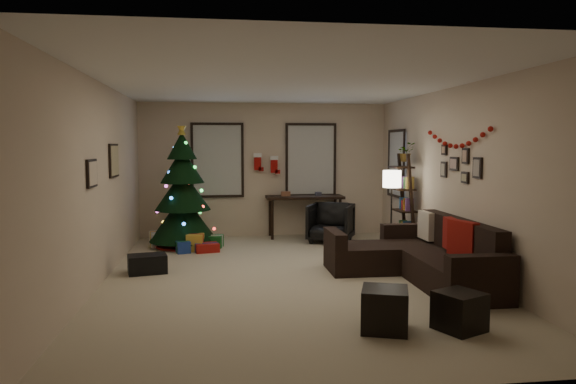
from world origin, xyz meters
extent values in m
plane|color=#BDAE8F|center=(0.00, 0.00, 0.00)|extent=(7.00, 7.00, 0.00)
plane|color=white|center=(0.00, 0.00, 2.70)|extent=(7.00, 7.00, 0.00)
plane|color=beige|center=(0.00, 3.50, 1.35)|extent=(5.00, 0.00, 5.00)
plane|color=beige|center=(0.00, -3.50, 1.35)|extent=(5.00, 0.00, 5.00)
plane|color=beige|center=(-2.50, 0.00, 1.35)|extent=(0.00, 7.00, 7.00)
plane|color=beige|center=(2.50, 0.00, 1.35)|extent=(0.00, 7.00, 7.00)
cube|color=#728CB2|center=(-0.95, 3.47, 1.55)|extent=(0.94, 0.02, 1.35)
cube|color=beige|center=(-0.95, 3.47, 1.55)|extent=(0.94, 0.03, 1.35)
cube|color=#728CB2|center=(0.95, 3.47, 1.55)|extent=(0.94, 0.02, 1.35)
cube|color=beige|center=(0.95, 3.47, 1.55)|extent=(0.94, 0.03, 1.35)
cube|color=#728CB2|center=(2.47, 2.55, 1.50)|extent=(0.05, 0.27, 1.17)
cube|color=beige|center=(2.47, 2.55, 1.50)|extent=(0.05, 0.45, 1.17)
cylinder|color=black|center=(-1.58, 2.50, 0.13)|extent=(0.09, 0.09, 0.27)
cone|color=black|center=(-1.58, 2.50, 0.54)|extent=(1.22, 1.22, 0.85)
cone|color=black|center=(-1.58, 2.50, 1.03)|extent=(1.01, 1.01, 0.72)
cone|color=black|center=(-1.58, 2.50, 1.48)|extent=(0.79, 0.79, 0.63)
cone|color=black|center=(-1.58, 2.50, 1.84)|extent=(0.54, 0.54, 0.49)
cylinder|color=maroon|center=(-1.58, 2.50, 0.02)|extent=(0.99, 0.99, 0.04)
cube|color=gold|center=(-1.35, 2.05, 0.15)|extent=(0.28, 0.25, 0.30)
cube|color=#14591E|center=(-1.05, 2.35, 0.11)|extent=(0.35, 0.28, 0.22)
cube|color=maroon|center=(-1.15, 1.95, 0.07)|extent=(0.40, 0.30, 0.15)
cube|color=silver|center=(-2.05, 2.55, 0.14)|extent=(0.26, 0.26, 0.28)
cube|color=navy|center=(-1.55, 1.90, 0.10)|extent=(0.22, 0.22, 0.20)
cube|color=black|center=(2.03, -0.44, 0.19)|extent=(0.82, 2.20, 0.38)
cube|color=black|center=(2.34, -0.44, 0.61)|extent=(0.20, 2.20, 0.46)
cube|color=black|center=(2.03, -1.64, 0.30)|extent=(0.82, 0.20, 0.60)
cube|color=black|center=(2.03, 0.76, 0.30)|extent=(0.82, 0.20, 0.60)
cube|color=black|center=(1.23, 0.25, 0.19)|extent=(0.78, 0.82, 0.38)
cube|color=black|center=(0.75, 0.25, 0.30)|extent=(0.18, 0.82, 0.60)
cube|color=maroon|center=(2.21, -0.79, 0.64)|extent=(0.25, 0.48, 0.46)
cube|color=maroon|center=(2.21, -0.46, 0.64)|extent=(0.16, 0.44, 0.43)
cube|color=beige|center=(2.21, 0.41, 0.63)|extent=(0.13, 0.42, 0.42)
cube|color=black|center=(0.70, -2.23, 0.21)|extent=(0.57, 0.57, 0.43)
cube|color=black|center=(1.45, -2.32, 0.19)|extent=(0.54, 0.54, 0.39)
cube|color=black|center=(0.79, 3.22, 0.81)|extent=(1.55, 0.55, 0.06)
cylinder|color=black|center=(0.11, 3.00, 0.39)|extent=(0.06, 0.06, 0.77)
cylinder|color=black|center=(0.11, 3.44, 0.39)|extent=(0.06, 0.06, 0.77)
cylinder|color=black|center=(1.47, 3.00, 0.39)|extent=(0.06, 0.06, 0.77)
cylinder|color=black|center=(1.47, 3.44, 0.39)|extent=(0.06, 0.06, 0.77)
imported|color=black|center=(1.19, 2.57, 0.38)|extent=(0.95, 0.93, 0.75)
cube|color=black|center=(2.32, 1.34, 0.85)|extent=(0.05, 0.05, 1.71)
cube|color=black|center=(2.32, 1.80, 0.85)|extent=(0.05, 0.05, 1.71)
cube|color=black|center=(2.29, 1.57, 0.33)|extent=(0.30, 0.47, 0.03)
cube|color=black|center=(2.29, 1.57, 0.71)|extent=(0.30, 0.47, 0.03)
cube|color=black|center=(2.29, 1.57, 1.09)|extent=(0.30, 0.47, 0.03)
cube|color=black|center=(2.29, 1.57, 1.47)|extent=(0.30, 0.47, 0.03)
imported|color=#4C4C4C|center=(2.30, 1.62, 1.78)|extent=(0.44, 0.39, 0.43)
cylinder|color=black|center=(1.95, 1.30, 0.01)|extent=(0.25, 0.25, 0.03)
cylinder|color=black|center=(1.95, 1.30, 0.63)|extent=(0.03, 0.03, 1.20)
cylinder|color=white|center=(1.95, 1.30, 1.29)|extent=(0.30, 0.30, 0.28)
cube|color=black|center=(-2.48, 0.95, 1.62)|extent=(0.04, 0.60, 0.50)
cube|color=tan|center=(-2.48, 0.95, 1.62)|extent=(0.01, 0.54, 0.45)
cube|color=black|center=(-2.48, -0.45, 1.50)|extent=(0.04, 0.45, 0.35)
cube|color=beige|center=(-2.48, -0.45, 1.50)|extent=(0.01, 0.41, 0.31)
cube|color=black|center=(2.48, -0.60, 1.55)|extent=(0.03, 0.22, 0.28)
cube|color=black|center=(2.48, -0.25, 1.70)|extent=(0.03, 0.18, 0.22)
cube|color=black|center=(2.48, -0.25, 1.40)|extent=(0.03, 0.20, 0.16)
cube|color=black|center=(2.48, 0.10, 1.58)|extent=(0.03, 0.26, 0.20)
cube|color=black|center=(2.48, 0.45, 1.48)|extent=(0.03, 0.18, 0.24)
cube|color=black|center=(2.48, 0.45, 1.78)|extent=(0.03, 0.16, 0.16)
cube|color=#990F0C|center=(-0.15, 3.38, 1.50)|extent=(0.14, 0.04, 0.30)
cube|color=white|center=(-0.15, 3.38, 1.65)|extent=(0.16, 0.05, 0.08)
cube|color=#990F0C|center=(-0.08, 3.38, 1.37)|extent=(0.10, 0.04, 0.08)
cube|color=#990F0C|center=(0.18, 3.35, 1.45)|extent=(0.14, 0.04, 0.30)
cube|color=white|center=(0.18, 3.35, 1.60)|extent=(0.16, 0.05, 0.08)
cube|color=#990F0C|center=(0.25, 3.35, 1.32)|extent=(0.10, 0.04, 0.08)
cube|color=black|center=(-1.97, 0.52, 0.13)|extent=(0.60, 0.47, 0.27)
camera|label=1|loc=(-0.93, -7.18, 1.85)|focal=32.80mm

